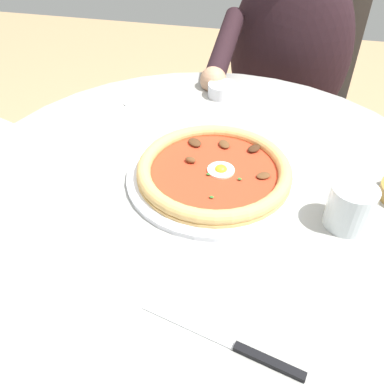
{
  "coord_description": "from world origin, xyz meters",
  "views": [
    {
      "loc": [
        -0.11,
        0.59,
        1.2
      ],
      "look_at": [
        0.02,
        0.04,
        0.71
      ],
      "focal_mm": 37.59,
      "sensor_mm": 36.0,
      "label": 1
    }
  ],
  "objects": [
    {
      "name": "ramekin_capers",
      "position": [
        0.03,
        -0.34,
        0.74
      ],
      "size": [
        0.07,
        0.07,
        0.03
      ],
      "color": "white",
      "rests_on": "dining_table"
    },
    {
      "name": "cafe_chair_diner",
      "position": [
        -0.15,
        -0.8,
        0.52
      ],
      "size": [
        0.51,
        0.51,
        0.84
      ],
      "color": "#504A45",
      "rests_on": "ground"
    },
    {
      "name": "steak_knife",
      "position": [
        -0.11,
        0.33,
        0.72
      ],
      "size": [
        0.22,
        0.06,
        0.01
      ],
      "color": "silver",
      "rests_on": "dining_table"
    },
    {
      "name": "pizza_on_plate",
      "position": [
        -0.01,
        0.0,
        0.74
      ],
      "size": [
        0.33,
        0.33,
        0.04
      ],
      "color": "white",
      "rests_on": "dining_table"
    },
    {
      "name": "dining_table",
      "position": [
        0.0,
        0.0,
        0.57
      ],
      "size": [
        0.96,
        0.96,
        0.72
      ],
      "color": "#999993",
      "rests_on": "ground"
    },
    {
      "name": "water_glass",
      "position": [
        -0.25,
        0.07,
        0.75
      ],
      "size": [
        0.07,
        0.07,
        0.08
      ],
      "color": "silver",
      "rests_on": "dining_table"
    },
    {
      "name": "ground_plane",
      "position": [
        0.0,
        0.0,
        -0.01
      ],
      "size": [
        6.0,
        6.0,
        0.02
      ],
      "primitive_type": "cube",
      "color": "tan"
    },
    {
      "name": "fork_utensil",
      "position": [
        0.2,
        -0.3,
        0.72
      ],
      "size": [
        0.13,
        0.14,
        0.0
      ],
      "color": "#BCBCC1",
      "rests_on": "dining_table"
    },
    {
      "name": "diner_person",
      "position": [
        -0.12,
        -0.66,
        0.53
      ],
      "size": [
        0.42,
        0.48,
        1.19
      ],
      "color": "#282833",
      "rests_on": "ground"
    }
  ]
}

